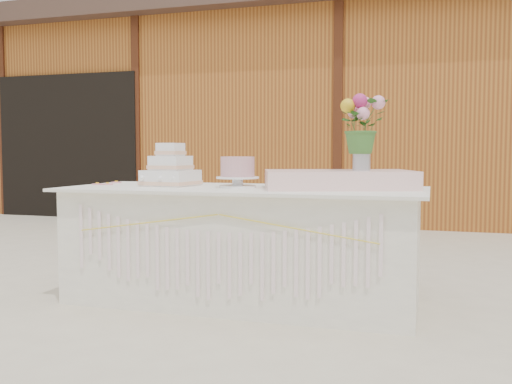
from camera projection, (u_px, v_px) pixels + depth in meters
The scene contains 9 objects.
ground at pixel (243, 301), 3.87m from camera, with size 80.00×80.00×0.00m, color beige.
barn at pixel (356, 112), 9.46m from camera, with size 12.60×4.60×3.30m.
cake_table at pixel (243, 244), 3.83m from camera, with size 2.40×1.00×0.77m.
wedding_cake at pixel (171, 171), 4.01m from camera, with size 0.37×0.37×0.30m.
pink_cake_stand at pixel (238, 170), 3.79m from camera, with size 0.29×0.29×0.21m.
satin_runner at pixel (338, 179), 3.70m from camera, with size 0.94×0.54×0.12m, color #FFD5CD.
flower_vase at pixel (362, 158), 3.66m from camera, with size 0.11×0.11×0.16m, color silver.
bouquet at pixel (362, 119), 3.64m from camera, with size 0.31×0.27×0.35m, color #396C2B.
loose_flowers at pixel (114, 183), 4.21m from camera, with size 0.15×0.37×0.02m, color pink, non-canonical shape.
Camera 1 is at (1.21, -3.61, 1.01)m, focal length 40.00 mm.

